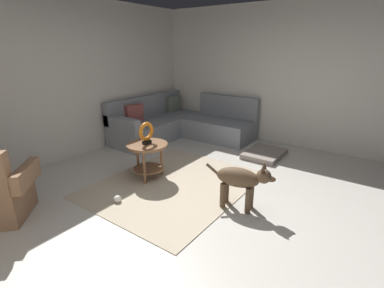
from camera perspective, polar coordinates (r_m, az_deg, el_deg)
name	(u,v)px	position (r m, az deg, el deg)	size (l,w,h in m)	color
ground_plane	(210,207)	(3.70, 3.58, -12.45)	(6.00, 6.00, 0.10)	beige
wall_back	(63,80)	(5.36, -24.36, 11.61)	(6.00, 0.12, 2.70)	silver
wall_right	(293,76)	(5.90, 19.67, 12.68)	(0.12, 6.00, 2.70)	silver
area_rug	(174,184)	(4.14, -3.58, -7.99)	(2.30, 1.90, 0.01)	#BCAD93
sectional_couch	(180,125)	(6.16, -2.44, 3.90)	(2.20, 2.25, 0.88)	gray
side_table	(147,152)	(4.22, -8.93, -1.54)	(0.60, 0.60, 0.54)	brown
torus_sculpture	(146,132)	(4.13, -9.13, 2.29)	(0.28, 0.08, 0.33)	black
dog_bed_mat	(264,154)	(5.31, 14.32, -1.90)	(0.80, 0.60, 0.09)	gray
dog	(241,180)	(3.45, 9.84, -7.12)	(0.32, 0.84, 0.63)	brown
dog_toy_ball	(117,199)	(3.79, -14.73, -10.63)	(0.09, 0.09, 0.09)	silver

